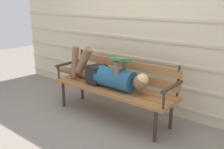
% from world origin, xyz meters
% --- Properties ---
extents(ground_plane, '(12.00, 12.00, 0.00)m').
position_xyz_m(ground_plane, '(0.00, 0.00, 0.00)').
color(ground_plane, gray).
extents(house_siding, '(5.27, 0.08, 2.34)m').
position_xyz_m(house_siding, '(0.00, 0.67, 1.17)').
color(house_siding, beige).
rests_on(house_siding, ground).
extents(park_bench, '(1.78, 0.52, 0.81)m').
position_xyz_m(park_bench, '(0.00, 0.14, 0.46)').
color(park_bench, '#9E6638').
rests_on(park_bench, ground).
extents(reclining_person, '(1.73, 0.27, 0.52)m').
position_xyz_m(reclining_person, '(-0.08, 0.07, 0.58)').
color(reclining_person, '#23567A').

